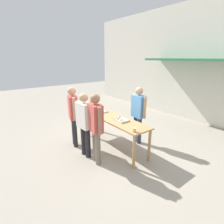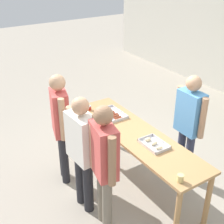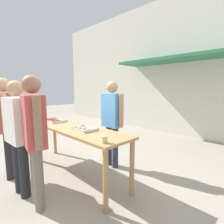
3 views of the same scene
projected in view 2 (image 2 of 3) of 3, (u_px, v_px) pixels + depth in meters
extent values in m
plane|color=#A39989|center=(134.00, 182.00, 4.83)|extent=(24.00, 24.00, 0.00)
cube|color=tan|center=(136.00, 135.00, 4.43)|extent=(2.47, 0.65, 0.04)
cylinder|color=tan|center=(82.00, 131.00, 5.38)|extent=(0.07, 0.07, 0.85)
cylinder|color=tan|center=(177.00, 218.00, 3.64)|extent=(0.07, 0.07, 0.85)
cylinder|color=tan|center=(108.00, 123.00, 5.63)|extent=(0.07, 0.07, 0.85)
cylinder|color=tan|center=(208.00, 200.00, 3.89)|extent=(0.07, 0.07, 0.85)
cube|color=silver|center=(112.00, 115.00, 4.92)|extent=(0.48, 0.31, 0.01)
cube|color=silver|center=(104.00, 116.00, 4.84)|extent=(0.48, 0.01, 0.03)
cube|color=silver|center=(120.00, 111.00, 4.99)|extent=(0.48, 0.01, 0.03)
cube|color=silver|center=(104.00, 108.00, 5.09)|extent=(0.01, 0.31, 0.03)
cube|color=silver|center=(120.00, 119.00, 4.74)|extent=(0.01, 0.31, 0.03)
cylinder|color=brown|center=(105.00, 109.00, 5.06)|extent=(0.03, 0.13, 0.02)
cylinder|color=brown|center=(107.00, 110.00, 5.02)|extent=(0.03, 0.15, 0.03)
cylinder|color=brown|center=(109.00, 111.00, 4.99)|extent=(0.03, 0.11, 0.02)
cylinder|color=brown|center=(111.00, 112.00, 4.95)|extent=(0.03, 0.13, 0.02)
cylinder|color=brown|center=(112.00, 114.00, 4.91)|extent=(0.04, 0.12, 0.03)
cylinder|color=brown|center=(114.00, 115.00, 4.88)|extent=(0.04, 0.13, 0.03)
cylinder|color=brown|center=(115.00, 116.00, 4.84)|extent=(0.04, 0.15, 0.03)
cylinder|color=brown|center=(118.00, 117.00, 4.81)|extent=(0.03, 0.12, 0.03)
cylinder|color=brown|center=(119.00, 119.00, 4.76)|extent=(0.04, 0.12, 0.03)
cube|color=silver|center=(154.00, 145.00, 4.15)|extent=(0.39, 0.27, 0.01)
cube|color=silver|center=(146.00, 147.00, 4.08)|extent=(0.39, 0.01, 0.03)
cube|color=silver|center=(161.00, 141.00, 4.21)|extent=(0.39, 0.01, 0.03)
cube|color=silver|center=(145.00, 137.00, 4.28)|extent=(0.01, 0.27, 0.03)
cube|color=silver|center=(164.00, 150.00, 4.00)|extent=(0.01, 0.27, 0.03)
ellipsoid|color=beige|center=(148.00, 139.00, 4.22)|extent=(0.06, 0.10, 0.05)
ellipsoid|color=beige|center=(154.00, 143.00, 4.14)|extent=(0.07, 0.12, 0.05)
ellipsoid|color=beige|center=(159.00, 148.00, 4.05)|extent=(0.07, 0.11, 0.04)
cylinder|color=#567A38|center=(86.00, 106.00, 5.13)|extent=(0.07, 0.07, 0.07)
cylinder|color=#B2B2B7|center=(86.00, 104.00, 5.11)|extent=(0.07, 0.07, 0.01)
cylinder|color=#B22319|center=(89.00, 108.00, 5.06)|extent=(0.07, 0.07, 0.07)
cylinder|color=#B2B2B7|center=(89.00, 106.00, 5.04)|extent=(0.07, 0.07, 0.01)
cylinder|color=#DBC67A|center=(180.00, 178.00, 3.48)|extent=(0.08, 0.08, 0.09)
cylinder|color=#333851|center=(181.00, 152.00, 4.86)|extent=(0.12, 0.12, 0.81)
cylinder|color=#333851|center=(189.00, 157.00, 4.72)|extent=(0.12, 0.12, 0.81)
cube|color=#5193D1|center=(190.00, 112.00, 4.46)|extent=(0.40, 0.23, 0.64)
sphere|color=tan|center=(194.00, 83.00, 4.25)|extent=(0.22, 0.22, 0.22)
cylinder|color=tan|center=(178.00, 105.00, 4.63)|extent=(0.09, 0.09, 0.61)
cylinder|color=tan|center=(203.00, 118.00, 4.26)|extent=(0.09, 0.09, 0.61)
cylinder|color=#232328|center=(65.00, 159.00, 4.66)|extent=(0.12, 0.12, 0.83)
cylinder|color=#232328|center=(63.00, 153.00, 4.81)|extent=(0.12, 0.12, 0.83)
cube|color=#C64C47|center=(60.00, 113.00, 4.39)|extent=(0.44, 0.32, 0.66)
sphere|color=tan|center=(57.00, 83.00, 4.18)|extent=(0.22, 0.22, 0.22)
cylinder|color=tan|center=(63.00, 120.00, 4.18)|extent=(0.09, 0.09, 0.62)
cylinder|color=tan|center=(57.00, 105.00, 4.59)|extent=(0.09, 0.09, 0.62)
cylinder|color=#756B5B|center=(107.00, 204.00, 3.84)|extent=(0.12, 0.12, 0.83)
cylinder|color=#756B5B|center=(102.00, 194.00, 4.00)|extent=(0.12, 0.12, 0.83)
cube|color=#C64C47|center=(104.00, 150.00, 3.58)|extent=(0.45, 0.30, 0.65)
sphere|color=#936B4C|center=(103.00, 115.00, 3.37)|extent=(0.22, 0.22, 0.22)
cylinder|color=#936B4C|center=(112.00, 162.00, 3.36)|extent=(0.09, 0.09, 0.62)
cylinder|color=#936B4C|center=(96.00, 138.00, 3.78)|extent=(0.09, 0.09, 0.62)
cylinder|color=#232328|center=(88.00, 187.00, 4.15)|extent=(0.13, 0.13, 0.80)
cylinder|color=#232328|center=(80.00, 179.00, 4.29)|extent=(0.13, 0.13, 0.80)
cube|color=silver|center=(82.00, 138.00, 3.89)|extent=(0.46, 0.27, 0.63)
sphere|color=tan|center=(80.00, 106.00, 3.68)|extent=(0.22, 0.22, 0.22)
cylinder|color=tan|center=(94.00, 146.00, 3.68)|extent=(0.10, 0.10, 0.60)
cylinder|color=tan|center=(71.00, 127.00, 4.08)|extent=(0.10, 0.10, 0.60)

